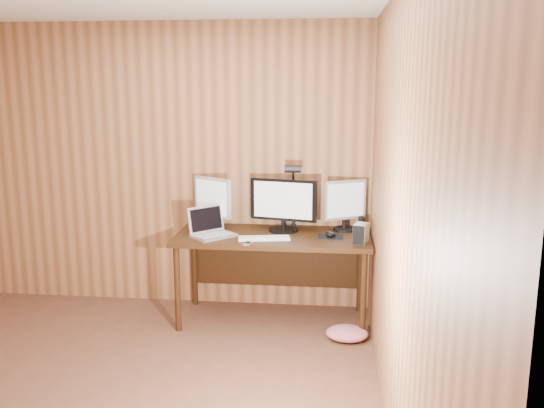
% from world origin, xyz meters
% --- Properties ---
extents(room_shell, '(4.00, 4.00, 4.00)m').
position_xyz_m(room_shell, '(0.00, 0.00, 1.25)').
color(room_shell, brown).
rests_on(room_shell, ground).
extents(desk, '(1.60, 0.70, 0.75)m').
position_xyz_m(desk, '(0.93, 1.70, 0.63)').
color(desk, black).
rests_on(desk, floor).
extents(monitor_center, '(0.57, 0.25, 0.45)m').
position_xyz_m(monitor_center, '(1.01, 1.76, 0.98)').
color(monitor_center, black).
rests_on(monitor_center, desk).
extents(monitor_left, '(0.35, 0.23, 0.44)m').
position_xyz_m(monitor_left, '(0.39, 1.81, 0.99)').
color(monitor_left, black).
rests_on(monitor_left, desk).
extents(monitor_right, '(0.36, 0.20, 0.43)m').
position_xyz_m(monitor_right, '(1.52, 1.83, 0.98)').
color(monitor_right, black).
rests_on(monitor_right, desk).
extents(laptop, '(0.41, 0.41, 0.24)m').
position_xyz_m(laptop, '(0.42, 1.55, 0.81)').
color(laptop, silver).
rests_on(laptop, desk).
extents(keyboard, '(0.43, 0.19, 0.02)m').
position_xyz_m(keyboard, '(0.88, 1.48, 0.76)').
color(keyboard, white).
rests_on(keyboard, desk).
extents(mousepad, '(0.21, 0.17, 0.00)m').
position_xyz_m(mousepad, '(1.40, 1.61, 0.75)').
color(mousepad, black).
rests_on(mousepad, desk).
extents(mouse, '(0.10, 0.14, 0.04)m').
position_xyz_m(mouse, '(1.40, 1.61, 0.77)').
color(mouse, black).
rests_on(mouse, mousepad).
extents(hard_drive, '(0.13, 0.16, 0.15)m').
position_xyz_m(hard_drive, '(1.64, 1.45, 0.83)').
color(hard_drive, silver).
rests_on(hard_drive, desk).
extents(phone, '(0.07, 0.10, 0.01)m').
position_xyz_m(phone, '(0.77, 1.33, 0.76)').
color(phone, silver).
rests_on(phone, desk).
extents(speaker, '(0.05, 0.05, 0.13)m').
position_xyz_m(speaker, '(1.66, 1.82, 0.81)').
color(speaker, black).
rests_on(speaker, desk).
extents(desk_lamp, '(0.14, 0.19, 0.59)m').
position_xyz_m(desk_lamp, '(1.08, 1.86, 1.12)').
color(desk_lamp, black).
rests_on(desk_lamp, desk).
extents(fabric_pile, '(0.36, 0.30, 0.11)m').
position_xyz_m(fabric_pile, '(1.55, 1.30, 0.05)').
color(fabric_pile, '#CB6272').
rests_on(fabric_pile, floor).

